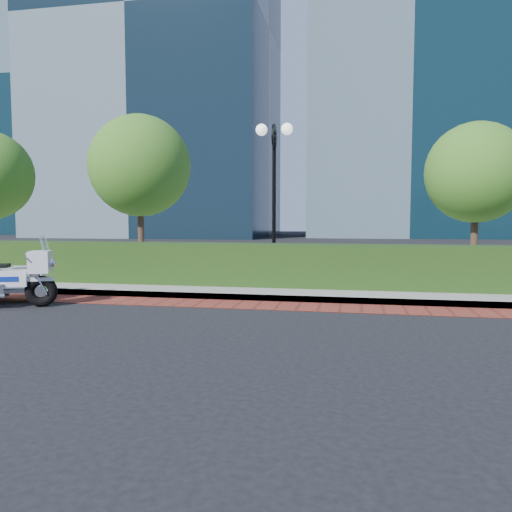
# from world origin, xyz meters

# --- Properties ---
(ground) EXTENTS (120.00, 120.00, 0.00)m
(ground) POSITION_xyz_m (0.00, 0.00, 0.00)
(ground) COLOR black
(ground) RESTS_ON ground
(brick_strip) EXTENTS (60.00, 1.00, 0.01)m
(brick_strip) POSITION_xyz_m (0.00, 1.50, 0.01)
(brick_strip) COLOR maroon
(brick_strip) RESTS_ON ground
(sidewalk) EXTENTS (60.00, 8.00, 0.15)m
(sidewalk) POSITION_xyz_m (0.00, 6.00, 0.07)
(sidewalk) COLOR gray
(sidewalk) RESTS_ON ground
(hedge_main) EXTENTS (18.00, 1.20, 1.00)m
(hedge_main) POSITION_xyz_m (0.00, 3.60, 0.65)
(hedge_main) COLOR black
(hedge_main) RESTS_ON sidewalk
(lamppost) EXTENTS (1.02, 0.70, 4.21)m
(lamppost) POSITION_xyz_m (1.00, 5.20, 2.96)
(lamppost) COLOR black
(lamppost) RESTS_ON sidewalk
(tree_b) EXTENTS (3.20, 3.20, 4.89)m
(tree_b) POSITION_xyz_m (-3.50, 6.50, 3.43)
(tree_b) COLOR #332319
(tree_b) RESTS_ON sidewalk
(tree_c) EXTENTS (2.80, 2.80, 4.30)m
(tree_c) POSITION_xyz_m (6.50, 6.50, 3.05)
(tree_c) COLOR #332319
(tree_c) RESTS_ON sidewalk
(tower_left) EXTENTS (22.00, 16.00, 40.00)m
(tower_left) POSITION_xyz_m (-16.00, 40.00, 20.00)
(tower_left) COLOR black
(tower_left) RESTS_ON ground
(tower_center) EXTENTS (18.00, 15.00, 46.00)m
(tower_center) POSITION_xyz_m (8.00, 44.00, 23.00)
(tower_center) COLOR black
(tower_center) RESTS_ON ground
(tower_far_left) EXTENTS (16.00, 14.00, 34.00)m
(tower_far_left) POSITION_xyz_m (-36.00, 46.00, 17.00)
(tower_far_left) COLOR black
(tower_far_left) RESTS_ON ground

